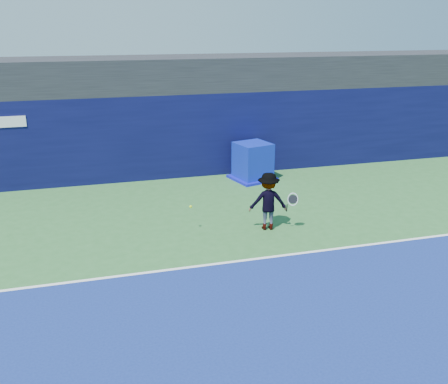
{
  "coord_description": "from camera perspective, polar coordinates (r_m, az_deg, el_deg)",
  "views": [
    {
      "loc": [
        -2.82,
        -7.2,
        5.37
      ],
      "look_at": [
        0.6,
        5.2,
        1.0
      ],
      "focal_mm": 40.0,
      "sensor_mm": 36.0,
      "label": 1
    }
  ],
  "objects": [
    {
      "name": "baseline",
      "position": [
        11.87,
        0.02,
        -8.1
      ],
      "size": [
        24.0,
        0.1,
        0.01
      ],
      "primitive_type": "cube",
      "color": "white",
      "rests_on": "ground"
    },
    {
      "name": "ground",
      "position": [
        9.42,
        5.08,
        -16.1
      ],
      "size": [
        80.0,
        80.0,
        0.0
      ],
      "primitive_type": "plane",
      "color": "#2E662F",
      "rests_on": "ground"
    },
    {
      "name": "stadium_band",
      "position": [
        19.0,
        -7.0,
        13.28
      ],
      "size": [
        36.0,
        3.0,
        1.2
      ],
      "primitive_type": "cube",
      "color": "black",
      "rests_on": "back_wall_assembly"
    },
    {
      "name": "tennis_ball",
      "position": [
        13.38,
        -3.83,
        -1.68
      ],
      "size": [
        0.08,
        0.08,
        0.08
      ],
      "color": "#BBDA18",
      "rests_on": "ground"
    },
    {
      "name": "equipment_cart",
      "position": [
        17.94,
        3.3,
        3.34
      ],
      "size": [
        1.71,
        1.71,
        1.34
      ],
      "color": "#0B1B9F",
      "rests_on": "ground"
    },
    {
      "name": "back_wall_assembly",
      "position": [
        18.34,
        -6.28,
        6.47
      ],
      "size": [
        36.0,
        1.03,
        3.0
      ],
      "color": "#090B35",
      "rests_on": "ground"
    },
    {
      "name": "tennis_player",
      "position": [
        13.54,
        5.07,
        -1.05
      ],
      "size": [
        1.3,
        0.78,
        1.6
      ],
      "color": "silver",
      "rests_on": "ground"
    }
  ]
}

